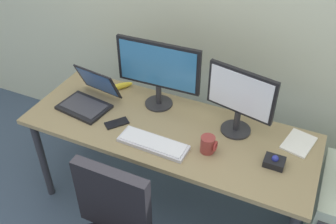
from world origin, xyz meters
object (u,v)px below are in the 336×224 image
Objects in this scene: monitor_side at (240,98)px; banana at (120,86)px; keyboard at (153,143)px; cell_phone at (117,123)px; laptop at (89,98)px; monitor_main at (158,69)px; trackball_mouse at (274,162)px; coffee_mug at (208,144)px; paper_notepad at (299,143)px.

monitor_side is 0.89m from banana.
cell_phone is at bearing 164.83° from keyboard.
monitor_side is 0.56m from keyboard.
monitor_main is at bearing 24.22° from laptop.
laptop reaches higher than trackball_mouse.
monitor_main reaches higher than cell_phone.
coffee_mug reaches higher than paper_notepad.
cell_phone is (-1.04, -0.28, -0.00)m from paper_notepad.
monitor_main is 0.41m from banana.
coffee_mug is (0.30, 0.08, 0.04)m from keyboard.
monitor_main is at bearing 175.01° from monitor_side.
laptop is at bearing -110.27° from banana.
paper_notepad is at bearing 67.33° from trackball_mouse.
laptop is (-0.94, -0.14, -0.19)m from monitor_side.
cell_phone is (-0.59, -0.00, -0.05)m from coffee_mug.
laptop is 1.32m from paper_notepad.
monitor_side is 0.44m from paper_notepad.
keyboard is 2.91× the size of cell_phone.
keyboard is 0.58m from laptop.
monitor_main is at bearing 163.74° from trackball_mouse.
coffee_mug is (-0.09, -0.24, -0.19)m from monitor_side.
keyboard is 1.99× the size of paper_notepad.
banana is (-0.47, 0.42, 0.01)m from keyboard.
monitor_main is 5.43× the size of coffee_mug.
paper_notepad reaches higher than cell_phone.
keyboard is (0.14, -0.37, -0.25)m from monitor_main.
monitor_side is at bearing 8.33° from laptop.
keyboard is (-0.39, -0.32, -0.23)m from monitor_side.
keyboard is 0.30m from cell_phone.
coffee_mug is at bearing -23.57° from banana.
banana is at bearing 138.16° from keyboard.
coffee_mug is (0.85, -0.10, -0.00)m from laptop.
trackball_mouse is 0.77× the size of cell_phone.
monitor_main reaches higher than coffee_mug.
monitor_side reaches higher than laptop.
keyboard is at bearing -68.82° from monitor_main.
coffee_mug is at bearing 39.44° from cell_phone.
coffee_mug is 0.70× the size of cell_phone.
coffee_mug is at bearing -32.69° from monitor_main.
laptop reaches higher than paper_notepad.
cell_phone is (0.26, -0.10, -0.05)m from laptop.
laptop is at bearing 173.39° from coffee_mug.
monitor_main is at bearing 111.18° from keyboard.
monitor_side is 3.79× the size of trackball_mouse.
monitor_main reaches higher than laptop.
paper_notepad is (0.09, 0.23, -0.02)m from trackball_mouse.
trackball_mouse is at bearing -34.78° from monitor_side.
keyboard is 0.67m from trackball_mouse.
monitor_side reaches higher than coffee_mug.
cell_phone is (-0.95, -0.05, -0.02)m from trackball_mouse.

